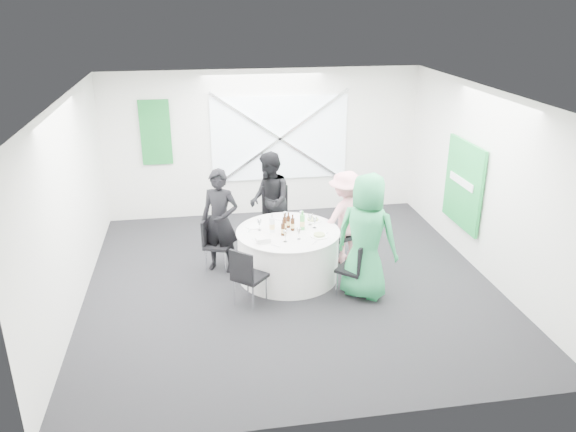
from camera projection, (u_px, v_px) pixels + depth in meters
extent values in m
plane|color=black|center=(290.00, 282.00, 8.49)|extent=(6.00, 6.00, 0.00)
plane|color=silver|center=(290.00, 96.00, 7.46)|extent=(6.00, 6.00, 0.00)
plane|color=white|center=(264.00, 143.00, 10.73)|extent=(6.00, 0.00, 6.00)
plane|color=white|center=(345.00, 301.00, 5.23)|extent=(6.00, 0.00, 6.00)
plane|color=white|center=(70.00, 207.00, 7.52)|extent=(0.00, 6.00, 6.00)
plane|color=white|center=(487.00, 184.00, 8.44)|extent=(0.00, 6.00, 6.00)
cube|color=white|center=(280.00, 138.00, 10.70)|extent=(2.60, 0.03, 1.60)
cube|color=silver|center=(280.00, 139.00, 10.66)|extent=(2.63, 0.05, 1.84)
cube|color=silver|center=(280.00, 139.00, 10.66)|extent=(2.63, 0.05, 1.84)
cube|color=#136225|center=(156.00, 133.00, 10.26)|extent=(0.55, 0.04, 1.20)
cube|color=green|center=(463.00, 184.00, 9.05)|extent=(0.05, 1.20, 1.40)
cylinder|color=silver|center=(288.00, 254.00, 8.54)|extent=(1.52, 1.52, 0.74)
cylinder|color=silver|center=(288.00, 231.00, 8.40)|extent=(1.56, 1.56, 0.02)
cube|color=black|center=(277.00, 219.00, 9.52)|extent=(0.47, 0.47, 0.06)
cube|color=black|center=(275.00, 200.00, 9.62)|extent=(0.44, 0.05, 0.50)
cylinder|color=silver|center=(286.00, 229.00, 9.82)|extent=(0.02, 0.02, 0.48)
cylinder|color=silver|center=(265.00, 230.00, 9.76)|extent=(0.02, 0.02, 0.48)
cylinder|color=silver|center=(290.00, 237.00, 9.47)|extent=(0.02, 0.02, 0.48)
cylinder|color=silver|center=(268.00, 239.00, 9.41)|extent=(0.02, 0.02, 0.48)
cube|color=black|center=(218.00, 245.00, 8.75)|extent=(0.50, 0.50, 0.05)
cube|color=black|center=(206.00, 231.00, 8.71)|extent=(0.17, 0.35, 0.41)
cylinder|color=silver|center=(213.00, 253.00, 9.00)|extent=(0.02, 0.02, 0.39)
cylinder|color=silver|center=(206.00, 261.00, 8.72)|extent=(0.02, 0.02, 0.39)
cylinder|color=silver|center=(231.00, 255.00, 8.94)|extent=(0.02, 0.02, 0.39)
cylinder|color=silver|center=(225.00, 263.00, 8.66)|extent=(0.02, 0.02, 0.39)
cube|color=black|center=(339.00, 236.00, 9.00)|extent=(0.54, 0.54, 0.05)
cube|color=black|center=(349.00, 220.00, 9.01)|extent=(0.19, 0.38, 0.44)
cylinder|color=silver|center=(353.00, 251.00, 9.04)|extent=(0.02, 0.02, 0.42)
cylinder|color=silver|center=(340.00, 243.00, 9.30)|extent=(0.02, 0.02, 0.42)
cylinder|color=silver|center=(336.00, 255.00, 8.87)|extent=(0.02, 0.02, 0.42)
cylinder|color=silver|center=(324.00, 248.00, 9.13)|extent=(0.02, 0.02, 0.42)
cube|color=black|center=(352.00, 269.00, 8.01)|extent=(0.53, 0.53, 0.04)
cube|color=black|center=(364.00, 258.00, 7.84)|extent=(0.26, 0.29, 0.40)
cylinder|color=silver|center=(356.00, 289.00, 7.89)|extent=(0.02, 0.02, 0.38)
cylinder|color=silver|center=(365.00, 281.00, 8.13)|extent=(0.02, 0.02, 0.38)
cylinder|color=silver|center=(337.00, 284.00, 8.04)|extent=(0.02, 0.02, 0.38)
cylinder|color=silver|center=(346.00, 276.00, 8.28)|extent=(0.02, 0.02, 0.38)
cube|color=black|center=(250.00, 277.00, 7.75)|extent=(0.56, 0.56, 0.05)
cube|color=black|center=(241.00, 267.00, 7.51)|extent=(0.31, 0.28, 0.42)
cylinder|color=silver|center=(234.00, 293.00, 7.78)|extent=(0.02, 0.02, 0.41)
cylinder|color=silver|center=(253.00, 299.00, 7.62)|extent=(0.02, 0.02, 0.41)
cylinder|color=silver|center=(248.00, 283.00, 8.03)|extent=(0.02, 0.02, 0.41)
cylinder|color=silver|center=(266.00, 289.00, 7.87)|extent=(0.02, 0.02, 0.41)
imported|color=black|center=(220.00, 221.00, 8.61)|extent=(0.70, 0.59, 1.64)
imported|color=black|center=(270.00, 200.00, 9.44)|extent=(0.52, 0.84, 1.65)
imported|color=pink|center=(345.00, 217.00, 8.90)|extent=(1.08, 0.78, 1.52)
imported|color=#289556|center=(366.00, 237.00, 7.81)|extent=(1.06, 1.00, 1.83)
cylinder|color=white|center=(282.00, 217.00, 8.89)|extent=(0.27, 0.27, 0.01)
cylinder|color=white|center=(253.00, 226.00, 8.55)|extent=(0.25, 0.25, 0.01)
cylinder|color=white|center=(313.00, 220.00, 8.77)|extent=(0.27, 0.27, 0.01)
cylinder|color=#8FB461|center=(313.00, 219.00, 8.76)|extent=(0.17, 0.17, 0.02)
cylinder|color=white|center=(319.00, 236.00, 8.20)|extent=(0.26, 0.26, 0.01)
cylinder|color=#8FB461|center=(319.00, 235.00, 8.19)|extent=(0.17, 0.17, 0.02)
cylinder|color=white|center=(263.00, 241.00, 8.04)|extent=(0.25, 0.25, 0.01)
cube|color=silver|center=(263.00, 240.00, 7.99)|extent=(0.22, 0.16, 0.06)
cylinder|color=#3B1B0A|center=(285.00, 224.00, 8.37)|extent=(0.06, 0.06, 0.22)
cylinder|color=#3B1B0A|center=(285.00, 215.00, 8.32)|extent=(0.02, 0.02, 0.06)
cylinder|color=#ECCA7D|center=(285.00, 225.00, 8.38)|extent=(0.06, 0.06, 0.08)
cylinder|color=#3B1B0A|center=(288.00, 222.00, 8.49)|extent=(0.06, 0.06, 0.18)
cylinder|color=#3B1B0A|center=(288.00, 214.00, 8.44)|extent=(0.02, 0.02, 0.06)
cylinder|color=#ECCA7D|center=(288.00, 223.00, 8.49)|extent=(0.06, 0.06, 0.06)
cylinder|color=#3B1B0A|center=(293.00, 224.00, 8.38)|extent=(0.06, 0.06, 0.19)
cylinder|color=#3B1B0A|center=(293.00, 217.00, 8.33)|extent=(0.02, 0.02, 0.06)
cylinder|color=#ECCA7D|center=(293.00, 226.00, 8.39)|extent=(0.06, 0.06, 0.07)
cylinder|color=#3B1B0A|center=(283.00, 229.00, 8.21)|extent=(0.06, 0.06, 0.19)
cylinder|color=#3B1B0A|center=(283.00, 222.00, 8.16)|extent=(0.02, 0.02, 0.06)
cylinder|color=#ECCA7D|center=(283.00, 231.00, 8.21)|extent=(0.06, 0.06, 0.07)
cylinder|color=green|center=(302.00, 222.00, 8.41)|extent=(0.08, 0.08, 0.24)
cylinder|color=green|center=(302.00, 213.00, 8.35)|extent=(0.03, 0.03, 0.06)
cylinder|color=#ECCA7D|center=(302.00, 224.00, 8.42)|extent=(0.08, 0.08, 0.08)
cylinder|color=white|center=(272.00, 225.00, 8.31)|extent=(0.08, 0.08, 0.23)
cylinder|color=white|center=(272.00, 216.00, 8.25)|extent=(0.03, 0.03, 0.06)
cylinder|color=#ECCA7D|center=(272.00, 226.00, 8.32)|extent=(0.08, 0.08, 0.08)
cylinder|color=white|center=(310.00, 225.00, 8.61)|extent=(0.06, 0.06, 0.00)
cylinder|color=white|center=(310.00, 222.00, 8.59)|extent=(0.01, 0.01, 0.10)
cone|color=white|center=(310.00, 217.00, 8.57)|extent=(0.07, 0.07, 0.08)
cylinder|color=white|center=(285.00, 242.00, 8.03)|extent=(0.06, 0.06, 0.00)
cylinder|color=white|center=(285.00, 238.00, 8.01)|extent=(0.01, 0.01, 0.10)
cone|color=white|center=(285.00, 233.00, 7.98)|extent=(0.07, 0.07, 0.08)
cylinder|color=white|center=(285.00, 222.00, 8.72)|extent=(0.06, 0.06, 0.00)
cylinder|color=white|center=(285.00, 219.00, 8.70)|extent=(0.01, 0.01, 0.10)
cone|color=white|center=(285.00, 214.00, 8.67)|extent=(0.07, 0.07, 0.08)
cylinder|color=white|center=(315.00, 228.00, 8.51)|extent=(0.06, 0.06, 0.00)
cylinder|color=white|center=(315.00, 224.00, 8.49)|extent=(0.01, 0.01, 0.10)
cone|color=white|center=(315.00, 220.00, 8.46)|extent=(0.07, 0.07, 0.08)
cylinder|color=white|center=(260.00, 230.00, 8.42)|extent=(0.06, 0.06, 0.00)
cylinder|color=white|center=(259.00, 227.00, 8.40)|extent=(0.01, 0.01, 0.10)
cone|color=white|center=(259.00, 222.00, 8.38)|extent=(0.07, 0.07, 0.08)
cylinder|color=white|center=(299.00, 239.00, 8.11)|extent=(0.06, 0.06, 0.00)
cylinder|color=white|center=(299.00, 236.00, 8.09)|extent=(0.01, 0.01, 0.10)
cone|color=white|center=(299.00, 231.00, 8.07)|extent=(0.07, 0.07, 0.08)
cylinder|color=white|center=(301.00, 221.00, 8.74)|extent=(0.06, 0.06, 0.00)
cylinder|color=white|center=(301.00, 218.00, 8.72)|extent=(0.01, 0.01, 0.10)
cone|color=white|center=(301.00, 214.00, 8.70)|extent=(0.07, 0.07, 0.08)
cube|color=silver|center=(256.00, 240.00, 8.08)|extent=(0.11, 0.12, 0.01)
cube|color=silver|center=(276.00, 246.00, 7.88)|extent=(0.12, 0.12, 0.01)
cube|color=silver|center=(257.00, 223.00, 8.68)|extent=(0.08, 0.14, 0.01)
cube|color=silver|center=(250.00, 231.00, 8.40)|extent=(0.08, 0.14, 0.01)
cube|color=silver|center=(315.00, 242.00, 8.00)|extent=(0.11, 0.12, 0.01)
cube|color=silver|center=(326.00, 234.00, 8.27)|extent=(0.11, 0.12, 0.01)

